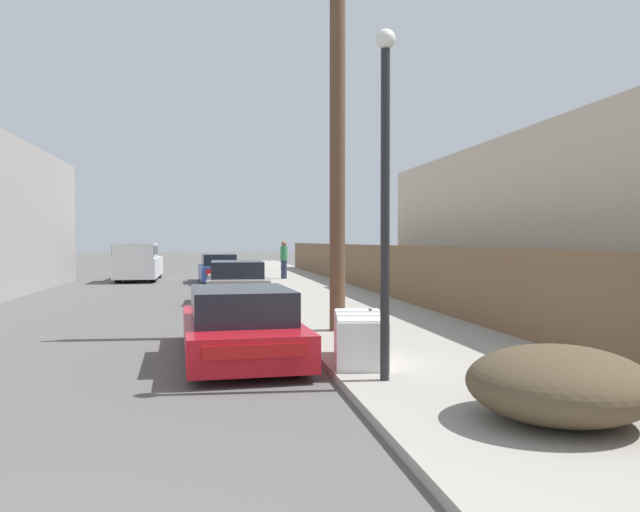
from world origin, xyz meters
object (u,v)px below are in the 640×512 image
at_px(discarded_fridge, 360,338).
at_px(brush_pile, 559,384).
at_px(car_parked_far, 218,269).
at_px(street_lamp, 385,177).
at_px(utility_pole, 337,130).
at_px(parked_sports_car_red, 239,325).
at_px(pedestrian, 284,259).
at_px(pickup_truck, 138,262).
at_px(car_parked_mid, 237,283).

height_order(discarded_fridge, brush_pile, brush_pile).
xyz_separation_m(car_parked_far, street_lamp, (1.95, -21.79, 2.15)).
bearing_deg(street_lamp, car_parked_far, 95.12).
height_order(discarded_fridge, utility_pole, utility_pole).
xyz_separation_m(parked_sports_car_red, street_lamp, (1.78, -2.51, 2.23)).
height_order(street_lamp, pedestrian, street_lamp).
bearing_deg(street_lamp, brush_pile, -59.62).
height_order(car_parked_far, pedestrian, pedestrian).
height_order(parked_sports_car_red, pickup_truck, pickup_truck).
xyz_separation_m(pickup_truck, street_lamp, (5.77, -23.46, 1.85)).
bearing_deg(utility_pole, car_parked_far, 97.41).
bearing_deg(car_parked_mid, discarded_fridge, -81.79).
relative_size(discarded_fridge, car_parked_far, 0.37).
xyz_separation_m(car_parked_far, brush_pile, (3.18, -23.88, -0.12)).
height_order(car_parked_mid, utility_pole, utility_pole).
relative_size(pickup_truck, brush_pile, 3.19).
relative_size(street_lamp, pedestrian, 2.50).
relative_size(discarded_fridge, street_lamp, 0.38).
bearing_deg(pickup_truck, brush_pile, 104.45).
relative_size(utility_pole, pedestrian, 4.33).
bearing_deg(brush_pile, discarded_fridge, 110.50).
distance_m(pickup_truck, street_lamp, 24.23).
xyz_separation_m(car_parked_mid, pickup_truck, (-4.31, 11.46, 0.31)).
xyz_separation_m(discarded_fridge, pedestrian, (1.21, 20.76, 0.59)).
height_order(parked_sports_car_red, car_parked_mid, car_parked_mid).
relative_size(parked_sports_car_red, street_lamp, 1.04).
bearing_deg(street_lamp, pickup_truck, 103.82).
bearing_deg(car_parked_far, pickup_truck, 153.22).
bearing_deg(pedestrian, street_lamp, -93.07).
bearing_deg(pedestrian, utility_pole, -92.93).
height_order(discarded_fridge, street_lamp, street_lamp).
bearing_deg(car_parked_far, pedestrian, 1.47).
bearing_deg(brush_pile, car_parked_far, 97.58).
xyz_separation_m(car_parked_far, utility_pole, (2.24, -17.22, 3.56)).
xyz_separation_m(car_parked_far, pickup_truck, (-3.82, 1.68, 0.30)).
height_order(parked_sports_car_red, brush_pile, parked_sports_car_red).
bearing_deg(utility_pole, pickup_truck, 107.78).
xyz_separation_m(car_parked_mid, brush_pile, (2.69, -14.10, -0.12)).
height_order(pickup_truck, street_lamp, street_lamp).
height_order(car_parked_far, brush_pile, car_parked_far).
bearing_deg(utility_pole, discarded_fridge, -95.57).
bearing_deg(brush_pile, pedestrian, 90.11).
relative_size(discarded_fridge, brush_pile, 0.95).
height_order(utility_pole, brush_pile, utility_pole).
bearing_deg(parked_sports_car_red, brush_pile, -59.85).
bearing_deg(parked_sports_car_red, car_parked_far, 87.50).
distance_m(brush_pile, pedestrian, 24.14).
xyz_separation_m(parked_sports_car_red, utility_pole, (2.07, 2.05, 3.64)).
relative_size(pickup_truck, pedestrian, 3.23).
relative_size(car_parked_mid, brush_pile, 2.26).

